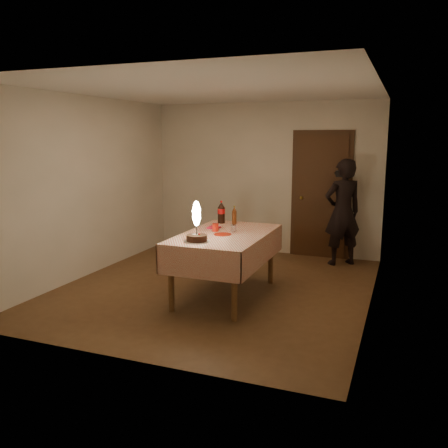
% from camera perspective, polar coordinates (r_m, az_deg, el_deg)
% --- Properties ---
extents(ground, '(4.00, 4.50, 0.01)m').
position_cam_1_polar(ground, '(6.48, -0.98, -7.66)').
color(ground, brown).
rests_on(ground, ground).
extents(room_shell, '(4.04, 4.54, 2.62)m').
position_cam_1_polar(room_shell, '(6.23, -0.48, 7.13)').
color(room_shell, beige).
rests_on(room_shell, ground).
extents(dining_table, '(1.02, 1.72, 0.82)m').
position_cam_1_polar(dining_table, '(5.96, 0.17, -2.15)').
color(dining_table, brown).
rests_on(dining_table, ground).
extents(birthday_cake, '(0.30, 0.30, 0.47)m').
position_cam_1_polar(birthday_cake, '(5.46, -3.31, -0.72)').
color(birthday_cake, white).
rests_on(birthday_cake, dining_table).
extents(red_plate, '(0.22, 0.22, 0.01)m').
position_cam_1_polar(red_plate, '(5.86, -0.18, -1.25)').
color(red_plate, '#B21E0C').
rests_on(red_plate, dining_table).
extents(red_cup, '(0.08, 0.08, 0.10)m').
position_cam_1_polar(red_cup, '(6.06, -1.04, -0.42)').
color(red_cup, red).
rests_on(red_cup, dining_table).
extents(clear_cup, '(0.07, 0.07, 0.09)m').
position_cam_1_polar(clear_cup, '(6.02, 1.16, -0.54)').
color(clear_cup, silver).
rests_on(clear_cup, dining_table).
extents(napkin_stack, '(0.15, 0.15, 0.02)m').
position_cam_1_polar(napkin_stack, '(6.27, -1.22, -0.43)').
color(napkin_stack, red).
rests_on(napkin_stack, dining_table).
extents(cola_bottle, '(0.10, 0.10, 0.32)m').
position_cam_1_polar(cola_bottle, '(6.62, -0.33, 1.42)').
color(cola_bottle, black).
rests_on(cola_bottle, dining_table).
extents(amber_bottle_left, '(0.06, 0.06, 0.25)m').
position_cam_1_polar(amber_bottle_left, '(6.56, 1.25, 1.02)').
color(amber_bottle_left, '#57270F').
rests_on(amber_bottle_left, dining_table).
extents(photographer, '(0.73, 0.69, 1.69)m').
position_cam_1_polar(photographer, '(7.70, 14.07, 1.40)').
color(photographer, black).
rests_on(photographer, ground).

